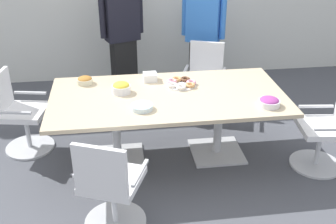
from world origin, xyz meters
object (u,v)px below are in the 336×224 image
napkin_pile (150,77)px  office_chair_1 (110,189)px  person_standing_0 (122,34)px  plate_stack (142,107)px  office_chair_2 (327,132)px  snack_bowl_candy_mix (269,102)px  office_chair_3 (204,83)px  snack_bowl_pretzels (85,80)px  office_chair_0 (20,116)px  snack_bowl_chips_yellow (121,88)px  person_standing_1 (203,36)px  conference_table (168,106)px  donut_platter (181,83)px

napkin_pile → office_chair_1: bearing=-108.3°
person_standing_0 → plate_stack: bearing=73.2°
office_chair_2 → snack_bowl_candy_mix: 0.76m
office_chair_3 → snack_bowl_pretzels: size_ratio=5.24×
office_chair_0 → napkin_pile: 1.50m
person_standing_0 → snack_bowl_chips_yellow: person_standing_0 is taller
person_standing_1 → person_standing_0: bearing=24.9°
office_chair_2 → snack_bowl_pretzels: (-2.45, 0.79, 0.38)m
conference_table → plate_stack: size_ratio=11.34×
office_chair_2 → person_standing_1: 2.20m
snack_bowl_chips_yellow → office_chair_0: bearing=166.2°
office_chair_0 → person_standing_1: size_ratio=0.55×
office_chair_0 → person_standing_0: person_standing_0 is taller
snack_bowl_chips_yellow → donut_platter: bearing=9.6°
person_standing_0 → snack_bowl_chips_yellow: 1.51m
office_chair_0 → snack_bowl_chips_yellow: size_ratio=4.69×
office_chair_0 → snack_bowl_candy_mix: (2.53, -0.77, 0.39)m
snack_bowl_chips_yellow → donut_platter: (0.64, 0.11, -0.04)m
office_chair_0 → plate_stack: bearing=73.2°
snack_bowl_pretzels → napkin_pile: size_ratio=1.18×
office_chair_1 → plate_stack: (0.33, 0.74, 0.37)m
office_chair_2 → napkin_pile: (-1.74, 0.78, 0.39)m
office_chair_3 → person_standing_0: 1.28m
conference_table → snack_bowl_candy_mix: bearing=-22.2°
snack_bowl_chips_yellow → office_chair_3: bearing=40.1°
snack_bowl_candy_mix → snack_bowl_pretzels: snack_bowl_candy_mix is taller
office_chair_3 → snack_bowl_chips_yellow: bearing=59.9°
donut_platter → snack_bowl_candy_mix: bearing=-38.5°
office_chair_2 → napkin_pile: size_ratio=6.20×
office_chair_1 → plate_stack: bearing=88.6°
conference_table → snack_bowl_chips_yellow: snack_bowl_chips_yellow is taller
office_chair_3 → person_standing_0: person_standing_0 is taller
snack_bowl_chips_yellow → plate_stack: size_ratio=0.92×
snack_bowl_pretzels → plate_stack: 0.89m
person_standing_1 → donut_platter: person_standing_1 is taller
snack_bowl_pretzels → office_chair_1: bearing=-80.6°
plate_stack → napkin_pile: 0.70m
office_chair_3 → snack_bowl_pretzels: office_chair_3 is taller
person_standing_0 → napkin_pile: person_standing_0 is taller
person_standing_1 → napkin_pile: bearing=82.1°
office_chair_1 → plate_stack: 0.89m
person_standing_1 → snack_bowl_chips_yellow: 1.86m
office_chair_2 → snack_bowl_candy_mix: bearing=96.0°
donut_platter → person_standing_1: bearing=68.9°
snack_bowl_pretzels → office_chair_2: bearing=-17.8°
office_chair_3 → donut_platter: office_chair_3 is taller
snack_bowl_chips_yellow → snack_bowl_pretzels: bearing=143.3°
office_chair_1 → person_standing_1: bearing=85.9°
office_chair_3 → office_chair_1: bearing=78.9°
donut_platter → office_chair_1: bearing=-122.3°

